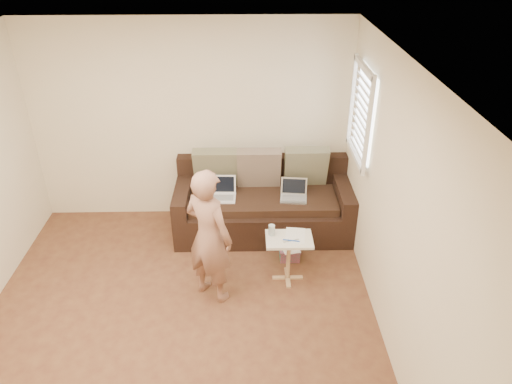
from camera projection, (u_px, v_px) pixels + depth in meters
floor at (178, 332)px, 4.76m from camera, size 4.50×4.50×0.00m
ceiling at (149, 70)px, 3.47m from camera, size 4.50×4.50×0.00m
wall_back at (191, 123)px, 6.06m from camera, size 4.00×0.00×4.00m
wall_right at (399, 219)px, 4.15m from camera, size 0.00×4.50×4.50m
window_blinds at (361, 113)px, 5.25m from camera, size 0.12×0.88×1.08m
sofa at (263, 202)px, 6.10m from camera, size 2.20×0.95×0.85m
pillow_left at (216, 168)px, 6.12m from camera, size 0.55×0.29×0.57m
pillow_mid at (259, 168)px, 6.11m from camera, size 0.55×0.27×0.57m
pillow_right at (306, 166)px, 6.15m from camera, size 0.55×0.28×0.57m
laptop_silver at (293, 200)px, 5.96m from camera, size 0.35×0.27×0.22m
laptop_white at (221, 199)px, 5.98m from camera, size 0.36×0.27×0.26m
person at (209, 236)px, 4.87m from camera, size 0.67×0.63×1.51m
side_table at (288, 259)px, 5.33m from camera, size 0.50×0.35×0.55m
drinking_glass at (272, 230)px, 5.22m from camera, size 0.07×0.07×0.12m
scissors at (291, 241)px, 5.13m from camera, size 0.18×0.10×0.02m
paper_on_table at (295, 236)px, 5.23m from camera, size 0.25×0.33×0.00m
striped_box at (289, 252)px, 5.76m from camera, size 0.25×0.25×0.16m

